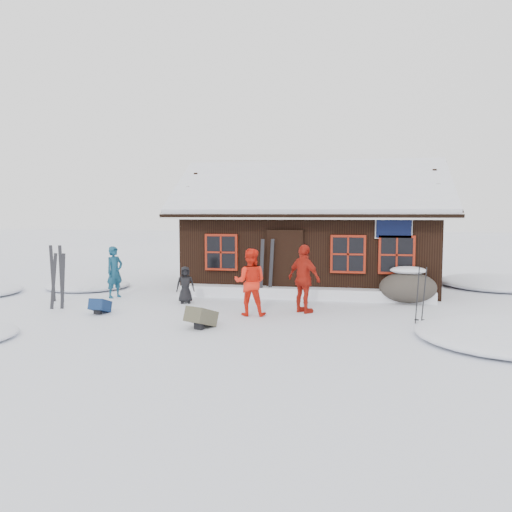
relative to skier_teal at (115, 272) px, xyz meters
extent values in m
plane|color=white|center=(4.17, -1.35, -0.78)|extent=(120.00, 120.00, 0.00)
cube|color=black|center=(5.67, 3.65, 0.47)|extent=(8.00, 5.00, 2.50)
cube|color=black|center=(5.67, 2.17, 2.57)|extent=(8.90, 3.14, 1.88)
cube|color=black|center=(5.67, 5.12, 2.57)|extent=(8.90, 3.14, 1.88)
cube|color=white|center=(5.67, 2.17, 2.71)|extent=(8.72, 3.07, 1.86)
cube|color=white|center=(5.67, 5.12, 2.71)|extent=(8.72, 3.07, 1.86)
cube|color=white|center=(5.67, 3.65, 3.44)|extent=(8.81, 0.22, 0.14)
cube|color=silver|center=(5.67, 0.70, 1.70)|extent=(8.90, 0.10, 0.20)
cube|color=black|center=(5.07, 1.10, 0.22)|extent=(1.00, 0.10, 2.00)
cube|color=black|center=(8.27, 1.07, 1.37)|extent=(1.00, 0.06, 0.60)
cube|color=maroon|center=(3.07, 1.09, 0.57)|extent=(1.04, 0.10, 1.14)
cube|color=black|center=(3.07, 1.05, 0.57)|extent=(0.90, 0.04, 1.00)
cube|color=maroon|center=(6.97, 1.09, 0.57)|extent=(1.04, 0.10, 1.14)
cube|color=black|center=(6.97, 1.05, 0.57)|extent=(0.90, 0.04, 1.00)
cube|color=maroon|center=(8.37, 1.09, 0.57)|extent=(1.04, 0.10, 1.14)
cube|color=black|center=(8.37, 1.05, 0.57)|extent=(0.90, 0.04, 1.00)
cube|color=white|center=(5.67, 0.90, -0.61)|extent=(7.60, 0.60, 0.35)
ellipsoid|color=white|center=(-1.83, 1.65, -0.78)|extent=(2.80, 2.80, 0.34)
ellipsoid|color=white|center=(10.17, -3.35, -0.78)|extent=(3.60, 3.60, 0.43)
ellipsoid|color=white|center=(12.17, 4.65, -0.78)|extent=(4.00, 4.00, 0.48)
imported|color=navy|center=(0.00, 0.00, 0.00)|extent=(0.58, 0.68, 1.57)
imported|color=red|center=(4.58, -1.83, 0.06)|extent=(0.87, 0.70, 1.69)
imported|color=#B01E12|center=(5.89, -1.25, 0.10)|extent=(1.08, 0.97, 1.77)
imported|color=black|center=(2.43, -0.51, -0.25)|extent=(0.60, 0.49, 1.06)
ellipsoid|color=#454037|center=(8.67, 0.75, -0.34)|extent=(1.61, 1.21, 0.89)
ellipsoid|color=white|center=(8.67, 0.75, 0.04)|extent=(1.02, 0.73, 0.23)
cube|color=black|center=(-0.76, -1.99, -0.05)|extent=(0.22, 0.11, 1.56)
cube|color=black|center=(-0.51, -1.96, -0.05)|extent=(0.23, 0.09, 1.56)
cube|color=black|center=(-1.47, -0.95, 0.01)|extent=(0.14, 0.05, 1.70)
cube|color=black|center=(-1.19, -0.95, 0.01)|extent=(0.14, 0.05, 1.70)
cube|color=black|center=(4.42, 0.67, 0.09)|extent=(0.16, 0.15, 1.85)
cube|color=black|center=(4.69, 0.82, 0.09)|extent=(0.20, 0.08, 1.85)
cylinder|color=black|center=(8.59, -1.98, -0.14)|extent=(0.10, 0.12, 1.37)
cylinder|color=black|center=(8.74, -1.98, -0.14)|extent=(0.10, 0.12, 1.37)
cube|color=navy|center=(0.76, -2.35, -0.64)|extent=(0.39, 0.52, 0.28)
cube|color=#4C4836|center=(3.78, -3.39, -0.61)|extent=(0.68, 0.76, 0.34)
camera|label=1|loc=(7.08, -13.97, 1.78)|focal=35.00mm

